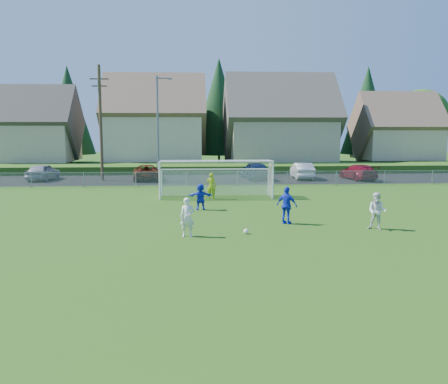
{
  "coord_description": "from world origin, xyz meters",
  "views": [
    {
      "loc": [
        -1.55,
        -15.25,
        4.47
      ],
      "look_at": [
        0.0,
        8.0,
        1.4
      ],
      "focal_mm": 38.0,
      "sensor_mm": 36.0,
      "label": 1
    }
  ],
  "objects_px": {
    "player_white_b": "(377,211)",
    "goalkeeper": "(211,186)",
    "car_e": "(255,171)",
    "car_f": "(302,171)",
    "player_white_a": "(187,217)",
    "car_a": "(43,172)",
    "soccer_goal": "(216,173)",
    "soccer_ball": "(246,231)",
    "player_blue_b": "(201,197)",
    "player_blue_a": "(287,205)",
    "car_g": "(358,172)",
    "car_c": "(146,172)"
  },
  "relations": [
    {
      "from": "car_e",
      "to": "soccer_goal",
      "type": "distance_m",
      "value": 11.81
    },
    {
      "from": "car_a",
      "to": "soccer_goal",
      "type": "relative_size",
      "value": 0.59
    },
    {
      "from": "player_blue_a",
      "to": "car_a",
      "type": "bearing_deg",
      "value": -11.74
    },
    {
      "from": "soccer_goal",
      "to": "player_white_a",
      "type": "bearing_deg",
      "value": -98.71
    },
    {
      "from": "player_blue_b",
      "to": "car_g",
      "type": "bearing_deg",
      "value": -134.43
    },
    {
      "from": "soccer_ball",
      "to": "player_white_b",
      "type": "bearing_deg",
      "value": 4.72
    },
    {
      "from": "soccer_goal",
      "to": "player_blue_b",
      "type": "bearing_deg",
      "value": -102.58
    },
    {
      "from": "car_a",
      "to": "soccer_goal",
      "type": "xyz_separation_m",
      "value": [
        14.84,
        -11.68,
        0.89
      ]
    },
    {
      "from": "player_white_a",
      "to": "player_white_b",
      "type": "distance_m",
      "value": 8.52
    },
    {
      "from": "player_white_b",
      "to": "player_blue_b",
      "type": "relative_size",
      "value": 1.13
    },
    {
      "from": "goalkeeper",
      "to": "car_f",
      "type": "distance_m",
      "value": 14.92
    },
    {
      "from": "player_white_b",
      "to": "car_c",
      "type": "xyz_separation_m",
      "value": [
        -12.36,
        22.06,
        -0.16
      ]
    },
    {
      "from": "car_g",
      "to": "soccer_ball",
      "type": "bearing_deg",
      "value": 52.79
    },
    {
      "from": "goalkeeper",
      "to": "car_a",
      "type": "bearing_deg",
      "value": -28.18
    },
    {
      "from": "car_f",
      "to": "car_a",
      "type": "bearing_deg",
      "value": 1.35
    },
    {
      "from": "player_white_a",
      "to": "player_white_b",
      "type": "height_order",
      "value": "player_white_b"
    },
    {
      "from": "car_a",
      "to": "car_e",
      "type": "bearing_deg",
      "value": -175.43
    },
    {
      "from": "player_white_a",
      "to": "car_e",
      "type": "distance_m",
      "value": 23.47
    },
    {
      "from": "player_white_b",
      "to": "goalkeeper",
      "type": "relative_size",
      "value": 0.99
    },
    {
      "from": "player_white_a",
      "to": "soccer_ball",
      "type": "bearing_deg",
      "value": 9.06
    },
    {
      "from": "car_a",
      "to": "car_e",
      "type": "xyz_separation_m",
      "value": [
        18.92,
        -0.63,
        0.06
      ]
    },
    {
      "from": "car_g",
      "to": "soccer_goal",
      "type": "height_order",
      "value": "soccer_goal"
    },
    {
      "from": "car_a",
      "to": "car_f",
      "type": "bearing_deg",
      "value": -174.57
    },
    {
      "from": "soccer_ball",
      "to": "player_white_a",
      "type": "height_order",
      "value": "player_white_a"
    },
    {
      "from": "car_a",
      "to": "soccer_goal",
      "type": "height_order",
      "value": "soccer_goal"
    },
    {
      "from": "player_blue_b",
      "to": "goalkeeper",
      "type": "xyz_separation_m",
      "value": [
        0.77,
        4.2,
        0.11
      ]
    },
    {
      "from": "car_e",
      "to": "car_f",
      "type": "bearing_deg",
      "value": 175.35
    },
    {
      "from": "soccer_ball",
      "to": "car_c",
      "type": "height_order",
      "value": "car_c"
    },
    {
      "from": "player_blue_a",
      "to": "goalkeeper",
      "type": "distance_m",
      "value": 9.07
    },
    {
      "from": "player_blue_a",
      "to": "goalkeeper",
      "type": "bearing_deg",
      "value": -30.94
    },
    {
      "from": "car_g",
      "to": "goalkeeper",
      "type": "bearing_deg",
      "value": 31.99
    },
    {
      "from": "soccer_ball",
      "to": "goalkeeper",
      "type": "distance_m",
      "value": 10.63
    },
    {
      "from": "goalkeeper",
      "to": "car_f",
      "type": "height_order",
      "value": "goalkeeper"
    },
    {
      "from": "car_c",
      "to": "car_f",
      "type": "height_order",
      "value": "car_f"
    },
    {
      "from": "player_white_a",
      "to": "goalkeeper",
      "type": "height_order",
      "value": "goalkeeper"
    },
    {
      "from": "car_c",
      "to": "car_e",
      "type": "xyz_separation_m",
      "value": [
        9.75,
        -0.15,
        0.12
      ]
    },
    {
      "from": "goalkeeper",
      "to": "car_c",
      "type": "relative_size",
      "value": 0.35
    },
    {
      "from": "car_a",
      "to": "car_g",
      "type": "distance_m",
      "value": 28.2
    },
    {
      "from": "soccer_ball",
      "to": "car_e",
      "type": "height_order",
      "value": "car_e"
    },
    {
      "from": "player_white_a",
      "to": "player_white_b",
      "type": "bearing_deg",
      "value": 7.32
    },
    {
      "from": "player_blue_a",
      "to": "player_blue_b",
      "type": "height_order",
      "value": "player_blue_a"
    },
    {
      "from": "soccer_ball",
      "to": "player_white_a",
      "type": "distance_m",
      "value": 2.64
    },
    {
      "from": "soccer_ball",
      "to": "car_c",
      "type": "bearing_deg",
      "value": 105.84
    },
    {
      "from": "player_white_a",
      "to": "car_f",
      "type": "bearing_deg",
      "value": 67.83
    },
    {
      "from": "soccer_ball",
      "to": "car_g",
      "type": "relative_size",
      "value": 0.05
    },
    {
      "from": "player_white_a",
      "to": "car_g",
      "type": "bearing_deg",
      "value": 57.29
    },
    {
      "from": "soccer_ball",
      "to": "player_blue_a",
      "type": "bearing_deg",
      "value": 43.55
    },
    {
      "from": "car_g",
      "to": "car_c",
      "type": "bearing_deg",
      "value": -9.87
    },
    {
      "from": "car_e",
      "to": "player_blue_b",
      "type": "bearing_deg",
      "value": 64.72
    },
    {
      "from": "player_blue_b",
      "to": "soccer_ball",
      "type": "bearing_deg",
      "value": 105.24
    }
  ]
}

